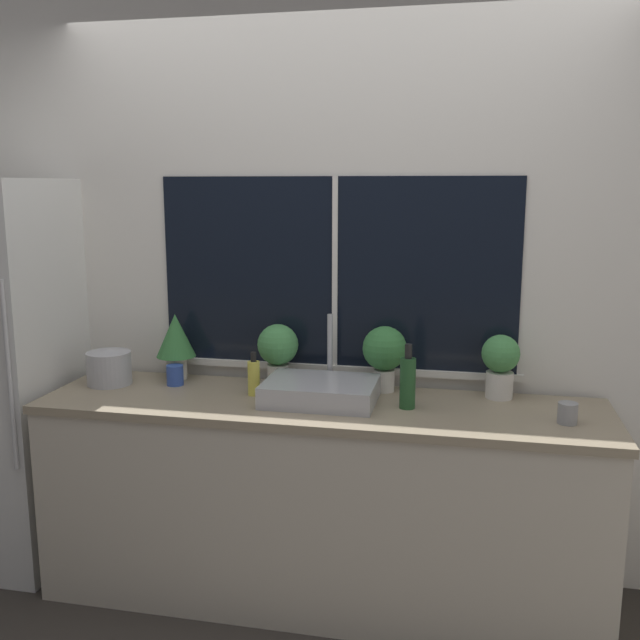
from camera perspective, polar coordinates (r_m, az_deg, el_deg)
The scene contains 14 objects.
ground_plane at distance 3.12m, azimuth -1.23°, elevation -23.86°, with size 14.00×14.00×0.00m, color #38332D.
wall_back at distance 3.24m, azimuth 1.34°, elevation 3.24°, with size 8.00×0.09×2.70m.
wall_left at distance 4.93m, azimuth -23.45°, elevation 4.95°, with size 0.06×7.00×2.70m.
counter at distance 3.15m, azimuth -0.00°, elevation -14.25°, with size 2.37×0.61×0.88m.
sink at distance 2.99m, azimuth 0.06°, elevation -5.67°, with size 0.46×0.39×0.34m.
potted_plant_far_left at distance 3.37m, azimuth -11.47°, elevation -1.53°, with size 0.18×0.18×0.31m.
potted_plant_center_left at distance 3.21m, azimuth -3.39°, elevation -2.28°, with size 0.18×0.18×0.28m.
potted_plant_center_right at distance 3.12m, azimuth 5.18°, elevation -2.53°, with size 0.19×0.19×0.29m.
potted_plant_far_right at distance 3.11m, azimuth 14.23°, elevation -3.27°, with size 0.16×0.16×0.27m.
soap_bottle at distance 3.09m, azimuth -5.32°, elevation -4.57°, with size 0.05×0.05×0.19m.
bottle_tall at distance 2.91m, azimuth 7.03°, elevation -4.92°, with size 0.06×0.06×0.27m.
mug_grey at distance 2.88m, azimuth 19.19°, elevation -7.05°, with size 0.07×0.07×0.08m.
mug_blue at distance 3.30m, azimuth -11.53°, elevation -4.34°, with size 0.08×0.08×0.09m.
kettle at distance 3.38m, azimuth -16.52°, elevation -3.61°, with size 0.20×0.20×0.17m.
Camera 1 is at (0.59, -2.50, 1.77)m, focal length 40.00 mm.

